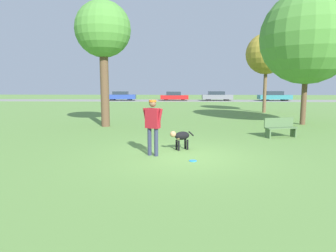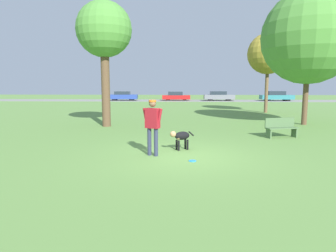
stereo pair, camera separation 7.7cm
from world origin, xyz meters
The scene contains 13 objects.
ground_plane centered at (0.00, 0.00, 0.00)m, with size 120.00×120.00×0.00m, color #608C42.
far_road_strip centered at (0.00, 34.26, 0.01)m, with size 120.00×6.00×0.01m.
person centered at (-0.90, 0.03, 1.07)m, with size 0.69×0.40×1.78m.
dog centered at (-0.02, 0.92, 0.48)m, with size 0.88×0.58×0.69m.
frisbee centered at (0.35, -0.61, 0.01)m, with size 0.23×0.23×0.02m.
tree_near_left centered at (-4.14, 6.76, 5.06)m, with size 2.93×2.93×6.63m.
tree_far_right centered at (6.80, 15.54, 4.72)m, with size 3.26×3.26×6.37m.
tree_near_right centered at (6.95, 8.03, 4.86)m, with size 5.16×5.16×7.45m.
parked_car_blue centered at (-8.76, 34.07, 0.66)m, with size 4.21×1.91×1.32m.
parked_car_red centered at (-1.07, 34.61, 0.62)m, with size 4.11×2.01×1.28m.
parked_car_grey centered at (5.14, 34.31, 0.67)m, with size 4.36×1.85×1.36m.
parked_car_teal centered at (13.26, 34.13, 0.69)m, with size 4.62×1.88×1.39m.
park_bench centered at (4.28, 3.70, 0.45)m, with size 1.46×0.78×0.84m.
Camera 2 is at (0.08, -9.31, 2.25)m, focal length 32.00 mm.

